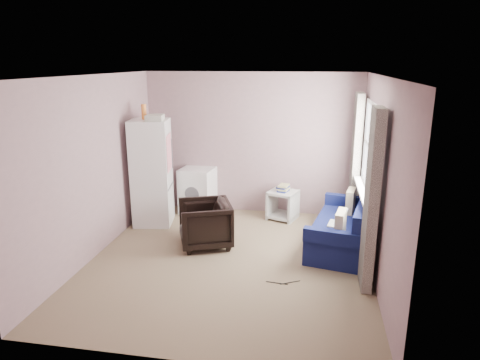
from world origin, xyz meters
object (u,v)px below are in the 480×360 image
Objects in this scene: washing_machine at (198,189)px; sofa at (345,229)px; armchair at (205,222)px; fridge at (152,172)px; side_table at (283,203)px.

sofa is (2.55, -1.15, -0.14)m from washing_machine.
armchair is at bearing -64.04° from washing_machine.
fridge is 1.03m from washing_machine.
sofa is (2.06, 0.30, -0.09)m from armchair.
armchair is 1.21× the size of side_table.
washing_machine is at bearing 175.33° from side_table.
fridge is 2.47× the size of washing_machine.
fridge is (-1.09, 0.76, 0.52)m from armchair.
fridge is at bearing -123.54° from washing_machine.
fridge reaches higher than sofa.
fridge is 3.24m from sofa.
sofa reaches higher than armchair.
washing_machine is 0.44× the size of sofa.
armchair reaches higher than side_table.
washing_machine is at bearing 167.07° from sofa.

